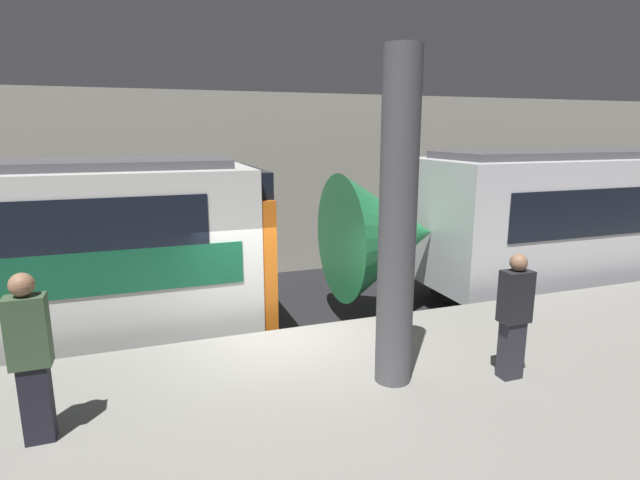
# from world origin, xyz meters

# --- Properties ---
(ground_plane) EXTENTS (120.00, 120.00, 0.00)m
(ground_plane) POSITION_xyz_m (0.00, 0.00, 0.00)
(ground_plane) COLOR black
(platform) EXTENTS (40.00, 4.64, 0.93)m
(platform) POSITION_xyz_m (0.00, -2.32, 0.46)
(platform) COLOR gray
(platform) RESTS_ON ground
(station_rear_barrier) EXTENTS (50.00, 0.15, 5.11)m
(station_rear_barrier) POSITION_xyz_m (0.00, 6.42, 2.55)
(station_rear_barrier) COLOR #B2AD9E
(station_rear_barrier) RESTS_ON ground
(support_pillar_near) EXTENTS (0.46, 0.46, 4.09)m
(support_pillar_near) POSITION_xyz_m (0.94, -2.10, 2.97)
(support_pillar_near) COLOR #56565B
(support_pillar_near) RESTS_ON platform
(person_waiting) EXTENTS (0.38, 0.24, 1.65)m
(person_waiting) POSITION_xyz_m (2.41, -2.54, 1.80)
(person_waiting) COLOR #2D2D38
(person_waiting) RESTS_ON platform
(person_walking) EXTENTS (0.38, 0.24, 1.80)m
(person_walking) POSITION_xyz_m (-3.09, -2.04, 1.89)
(person_walking) COLOR black
(person_walking) RESTS_ON platform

